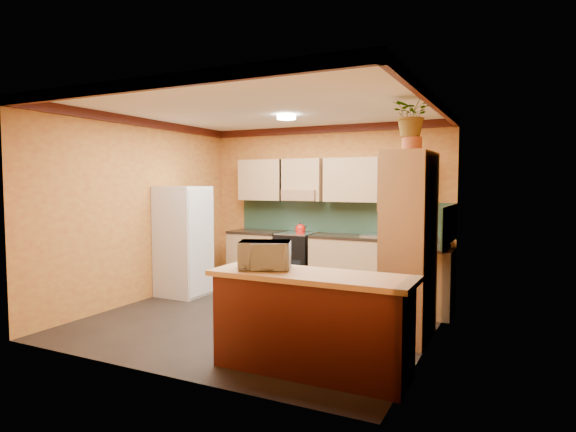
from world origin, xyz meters
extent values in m
plane|color=black|center=(0.00, 0.00, 0.00)|extent=(4.20, 4.20, 0.00)
cube|color=white|center=(0.00, 0.00, 2.70)|extent=(4.20, 4.20, 0.04)
cube|color=gold|center=(0.00, 2.10, 1.35)|extent=(4.20, 0.04, 2.70)
cube|color=gold|center=(0.00, -2.10, 1.35)|extent=(4.20, 0.04, 2.70)
cube|color=gold|center=(-2.10, 0.00, 1.35)|extent=(0.04, 4.20, 2.70)
cube|color=gold|center=(2.10, 0.00, 1.35)|extent=(0.04, 4.20, 2.70)
cube|color=#1D3625|center=(0.25, 2.09, 1.19)|extent=(3.70, 0.02, 0.53)
cube|color=#1D3625|center=(2.09, 1.40, 1.19)|extent=(0.02, 1.40, 0.53)
cube|color=tan|center=(0.10, 1.93, 1.80)|extent=(3.10, 0.34, 0.70)
cylinder|color=white|center=(0.00, 0.60, 2.66)|extent=(0.26, 0.26, 0.06)
cube|color=tan|center=(0.21, 1.80, 0.44)|extent=(3.65, 0.60, 0.88)
cube|color=black|center=(0.21, 1.80, 0.90)|extent=(3.65, 0.62, 0.04)
cube|color=black|center=(-0.41, 1.80, 0.46)|extent=(0.58, 0.58, 0.91)
cube|color=silver|center=(0.99, 1.80, 0.94)|extent=(0.48, 0.40, 0.03)
cube|color=tan|center=(1.80, 1.04, 0.44)|extent=(0.60, 0.80, 0.88)
cube|color=black|center=(1.80, 1.04, 0.90)|extent=(0.62, 0.80, 0.04)
cube|color=silver|center=(-1.75, 0.52, 0.85)|extent=(0.68, 0.66, 1.70)
cube|color=tan|center=(1.85, -0.03, 1.05)|extent=(0.48, 0.90, 2.10)
cylinder|color=#9B4825|center=(1.85, 0.02, 2.18)|extent=(0.22, 0.22, 0.16)
imported|color=tan|center=(1.85, 0.02, 2.51)|extent=(0.54, 0.50, 0.50)
cube|color=#522013|center=(1.26, -1.43, 0.44)|extent=(1.80, 0.55, 0.88)
cube|color=tan|center=(1.26, -1.43, 0.91)|extent=(1.90, 0.65, 0.05)
imported|color=silver|center=(0.77, -1.43, 1.06)|extent=(0.57, 0.49, 0.27)
camera|label=1|loc=(2.99, -5.43, 1.76)|focal=30.00mm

